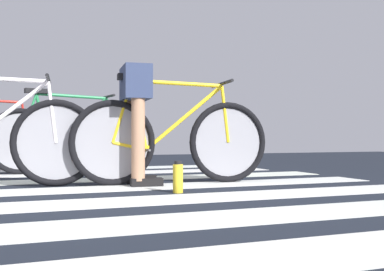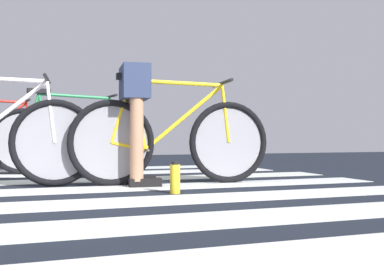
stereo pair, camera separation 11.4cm
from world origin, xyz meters
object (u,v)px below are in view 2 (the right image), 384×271
bicycle_1_of_4 (171,139)px  cyclist_1_of_4 (135,108)px  bicycle_3_of_4 (71,139)px  water_bottle (175,178)px

bicycle_1_of_4 → cyclist_1_of_4: 0.41m
cyclist_1_of_4 → bicycle_3_of_4: bearing=109.1°
cyclist_1_of_4 → water_bottle: 0.84m
water_bottle → cyclist_1_of_4: bearing=103.8°
bicycle_1_of_4 → bicycle_3_of_4: bearing=118.8°
bicycle_1_of_4 → cyclist_1_of_4: cyclist_1_of_4 is taller
bicycle_1_of_4 → water_bottle: bearing=-99.5°
bicycle_3_of_4 → water_bottle: (0.55, -2.20, -0.28)m
bicycle_1_of_4 → bicycle_3_of_4: size_ratio=1.00×
bicycle_1_of_4 → water_bottle: bicycle_1_of_4 is taller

